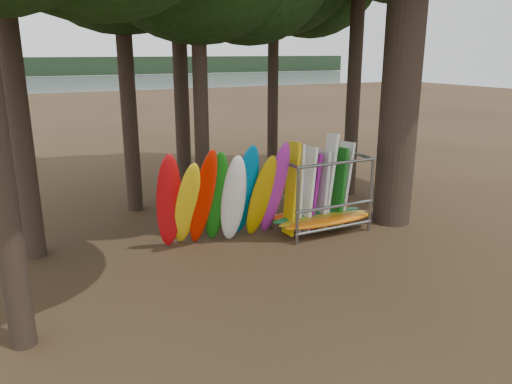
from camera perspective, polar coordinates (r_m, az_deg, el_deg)
name	(u,v)px	position (r m, az deg, el deg)	size (l,w,h in m)	color
ground	(289,255)	(13.44, 3.77, -7.20)	(120.00, 120.00, 0.00)	#47331E
lake	(56,93)	(71.12, -21.87, 10.47)	(160.00, 160.00, 0.00)	gray
far_shore	(31,67)	(120.85, -24.31, 12.92)	(160.00, 4.00, 4.00)	black
kayak_row	(226,197)	(13.70, -3.46, -0.60)	(3.75, 1.81, 3.05)	red
storage_rack	(321,196)	(15.07, 7.39, -0.49)	(3.11, 1.56, 2.89)	slate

